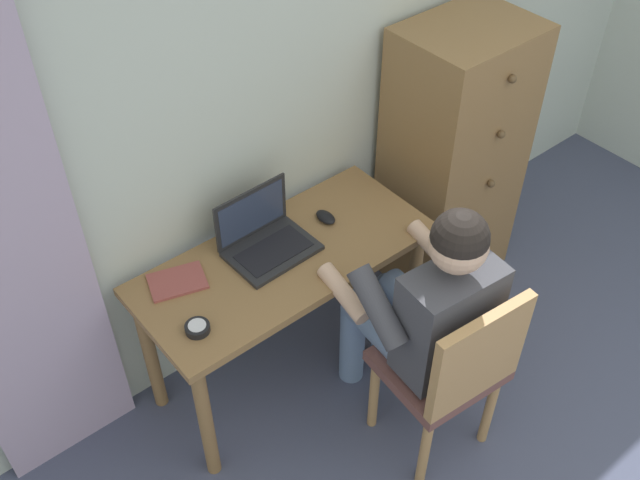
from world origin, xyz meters
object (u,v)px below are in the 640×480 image
(desk_clock, at_px, (197,328))
(laptop, at_px, (265,238))
(notebook_pad, at_px, (177,281))
(computer_mouse, at_px, (326,217))
(desk, at_px, (285,277))
(chair, at_px, (452,368))
(person_seated, at_px, (424,305))
(dresser, at_px, (453,159))

(desk_clock, bearing_deg, laptop, 23.99)
(notebook_pad, bearing_deg, computer_mouse, 10.62)
(desk_clock, bearing_deg, desk, 13.04)
(chair, xyz_separation_m, desk_clock, (-0.71, 0.59, 0.22))
(desk, bearing_deg, notebook_pad, 160.44)
(person_seated, height_order, desk_clock, person_seated)
(person_seated, distance_m, notebook_pad, 0.93)
(computer_mouse, bearing_deg, notebook_pad, 172.94)
(laptop, height_order, computer_mouse, laptop)
(computer_mouse, distance_m, notebook_pad, 0.67)
(laptop, height_order, desk_clock, laptop)
(laptop, bearing_deg, notebook_pad, 171.79)
(dresser, xyz_separation_m, notebook_pad, (-1.43, 0.08, 0.05))
(desk, bearing_deg, chair, -70.91)
(desk, bearing_deg, desk_clock, -166.96)
(dresser, relative_size, person_seated, 1.10)
(chair, xyz_separation_m, computer_mouse, (0.02, 0.76, 0.22))
(chair, height_order, notebook_pad, chair)
(person_seated, bearing_deg, computer_mouse, 89.44)
(laptop, bearing_deg, computer_mouse, -4.99)
(person_seated, bearing_deg, notebook_pad, 134.88)
(laptop, bearing_deg, desk, -73.63)
(desk, xyz_separation_m, person_seated, (0.26, -0.52, 0.09))
(desk_clock, bearing_deg, chair, -39.90)
(person_seated, relative_size, notebook_pad, 5.79)
(dresser, xyz_separation_m, desk_clock, (-1.50, -0.17, 0.06))
(person_seated, bearing_deg, laptop, 115.07)
(dresser, distance_m, notebook_pad, 1.43)
(dresser, height_order, person_seated, dresser)
(desk_clock, distance_m, notebook_pad, 0.26)
(desk, xyz_separation_m, dresser, (1.03, 0.06, 0.07))
(dresser, xyz_separation_m, laptop, (-1.06, 0.03, 0.10))
(notebook_pad, bearing_deg, laptop, 9.22)
(computer_mouse, height_order, desk_clock, computer_mouse)
(dresser, distance_m, person_seated, 0.96)
(chair, distance_m, person_seated, 0.26)
(chair, bearing_deg, computer_mouse, 88.46)
(dresser, bearing_deg, laptop, 178.34)
(dresser, bearing_deg, person_seated, -143.31)
(chair, height_order, computer_mouse, chair)
(desk, xyz_separation_m, laptop, (-0.03, 0.09, 0.17))
(desk, distance_m, laptop, 0.19)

